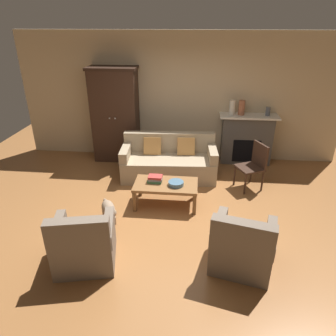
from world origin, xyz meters
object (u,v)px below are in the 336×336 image
Objects in this scene: book_stack at (155,179)px; mantel_vase_terracotta at (242,108)px; mantel_vase_slate at (268,111)px; armchair_near_left at (84,244)px; coffee_table at (166,186)px; dog at (109,210)px; couch at (169,162)px; armchair_near_right at (242,247)px; fruit_bowl at (176,183)px; mantel_vase_cream at (232,107)px; fireplace at (246,139)px; side_chair_wooden at (254,163)px; armoire at (115,115)px.

mantel_vase_terracotta is (1.62, 1.93, 0.80)m from book_stack.
armchair_near_left is (-2.90, -3.55, -0.90)m from mantel_vase_slate.
dog is at bearing -143.11° from coffee_table.
armchair_near_left reaches higher than couch.
mantel_vase_slate is (0.56, 0.00, -0.07)m from mantel_vase_terracotta.
armchair_near_right is 2.15m from dog.
fruit_bowl is at bearing 125.32° from armchair_near_right.
mantel_vase_slate is at bearing 48.08° from fruit_bowl.
coffee_table is at bearing 59.86° from armchair_near_left.
couch reaches higher than coffee_table.
mantel_vase_cream is at bearing 53.60° from book_stack.
dog is at bearing -134.04° from book_stack.
armchair_near_right is (1.15, -1.42, -0.05)m from coffee_table.
couch is at bearing -152.67° from fireplace.
coffee_table is (-1.61, -1.99, -0.20)m from fireplace.
book_stack is at bearing -157.37° from side_chair_wooden.
book_stack is at bearing -126.40° from mantel_vase_cream.
fruit_bowl is at bearing -13.15° from book_stack.
couch is 1.79× the size of coffee_table.
fireplace is 1.40× the size of side_chair_wooden.
couch is 2.84m from armchair_near_left.
dog is at bearing -128.56° from mantel_vase_cream.
coffee_table is at bearing -153.76° from side_chair_wooden.
armchair_near_right is (-0.46, -3.41, -0.25)m from fireplace.
fireplace is 4.87× the size of book_stack.
fireplace is at bearing 51.02° from coffee_table.
dog is (-0.85, -0.64, -0.12)m from coffee_table.
armoire is 2.26× the size of armchair_near_right.
mantel_vase_terracotta is (1.43, 1.97, 0.91)m from coffee_table.
mantel_vase_terracotta is 0.35× the size of side_chair_wooden.
fireplace is 4.00× the size of mantel_vase_cream.
armchair_near_left is at bearing -120.14° from coffee_table.
fireplace reaches higher than armchair_near_left.
armchair_near_right is (1.35, -1.46, -0.16)m from book_stack.
coffee_table reaches higher than dog.
fireplace is 0.64× the size of couch.
side_chair_wooden is at bearing -81.38° from mantel_vase_terracotta.
fireplace is 1.38× the size of armchair_near_left.
mantel_vase_cream is 1.00× the size of mantel_vase_terracotta.
mantel_vase_terracotta is (1.49, 0.84, 0.96)m from couch.
fireplace reaches higher than side_chair_wooden.
armoire is 2.78m from mantel_vase_terracotta.
fireplace is at bearing 1.51° from armoire.
fruit_bowl is (0.23, -1.17, 0.14)m from couch.
mantel_vase_slate is 0.20× the size of armchair_near_left.
coffee_table is 1.07m from dog.
dog is (-2.46, -1.43, -0.27)m from side_chair_wooden.
mantel_vase_cream is 1.46m from side_chair_wooden.
armoire is at bearing 121.51° from book_stack.
dog is (0.06, 0.94, -0.07)m from armchair_near_left.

